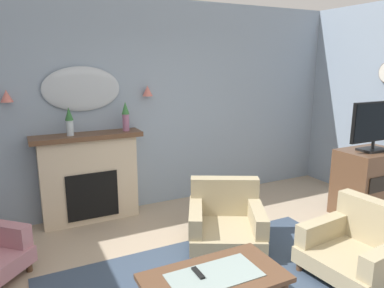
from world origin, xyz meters
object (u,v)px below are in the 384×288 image
Objects in this scene: wall_sconce_right at (147,91)px; tv_remote at (198,273)px; tv_cabinet at (367,183)px; fireplace at (90,179)px; mantel_vase_right at (126,115)px; tv_flatscreen at (375,125)px; armchair_in_corner at (360,246)px; coffee_table at (214,282)px; wall_sconce_left at (6,96)px; wall_mirror at (82,89)px; mantel_vase_left at (69,121)px; armchair_by_coffee_table at (226,219)px.

wall_sconce_right reaches higher than tv_remote.
wall_sconce_right reaches higher than tv_cabinet.
tv_cabinet is (3.39, -1.47, -0.12)m from fireplace.
fireplace is 3.57× the size of mantel_vase_right.
tv_flatscreen is at bearing 15.81° from tv_remote.
coffee_table is at bearing 179.44° from armchair_in_corner.
mantel_vase_right is 2.72× the size of wall_sconce_left.
wall_sconce_right is (0.85, -0.05, -0.05)m from wall_mirror.
mantel_vase_left reaches higher than armchair_in_corner.
mantel_vase_left is 3.88m from tv_flatscreen.
wall_sconce_left is at bearing 117.76° from coffee_table.
tv_remote is at bearing -81.20° from fireplace.
wall_sconce_right is at bearing 18.92° from mantel_vase_right.
armchair_in_corner is at bearing -0.56° from coffee_table.
wall_sconce_right is at bearing 6.16° from fireplace.
fireplace is 1.24× the size of armchair_by_coffee_table.
coffee_table is 1.34m from armchair_by_coffee_table.
armchair_by_coffee_table is (0.77, 1.09, -0.08)m from coffee_table.
mantel_vase_right is at bearing 89.29° from coffee_table.
armchair_by_coffee_table is (1.44, -1.30, -1.04)m from mantel_vase_left.
mantel_vase_right is 3.24m from tv_flatscreen.
tv_flatscreen reaches higher than tv_remote.
tv_cabinet is (2.89, -1.44, -0.91)m from mantel_vase_right.
tv_remote is 0.15× the size of armchair_by_coffee_table.
armchair_by_coffee_table is at bearing 127.06° from armchair_in_corner.
mantel_vase_left is 0.32× the size of coffee_table.
tv_cabinet is (3.59, -1.44, -0.90)m from mantel_vase_left.
mantel_vase_right is at bearing 0.00° from mantel_vase_left.
fireplace reaches higher than tv_cabinet.
mantel_vase_right is (0.70, 0.00, 0.02)m from mantel_vase_left.
mantel_vase_left is at bearing 105.68° from coffee_table.
tv_remote is (0.56, -2.32, -0.90)m from mantel_vase_left.
tv_flatscreen is at bearing -20.51° from wall_sconce_left.
mantel_vase_left is at bearing 157.78° from tv_flatscreen.
tv_flatscreen is (2.54, -1.59, -0.41)m from wall_sconce_right.
tv_flatscreen is at bearing 35.69° from armchair_in_corner.
coffee_table is 1.22× the size of tv_cabinet.
mantel_vase_left is 3.47m from armchair_in_corner.
fireplace reaches higher than armchair_by_coffee_table.
fireplace is 1.52× the size of armchair_in_corner.
mantel_vase_right is 2.38× the size of tv_remote.
fireplace is at bearing -173.84° from wall_sconce_right.
wall_sconce_left is at bearing 169.54° from mantel_vase_left.
tv_flatscreen reaches higher than coffee_table.
wall_sconce_left is at bearing 159.49° from tv_flatscreen.
fireplace is 1.51× the size of tv_cabinet.
wall_sconce_right reaches higher than mantel_vase_right.
fireplace is 3.70m from tv_cabinet.
tv_cabinet is (2.92, 0.94, 0.07)m from coffee_table.
armchair_by_coffee_table is at bearing 54.63° from coffee_table.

